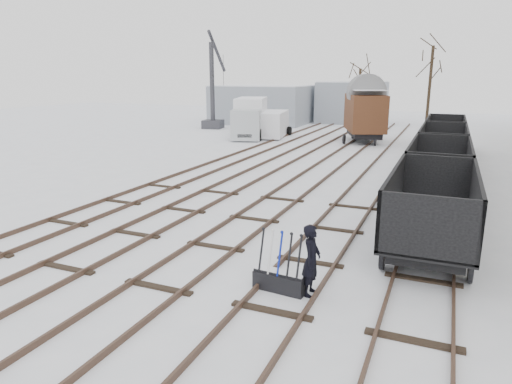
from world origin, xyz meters
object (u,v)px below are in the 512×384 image
ground_frame (280,280)px  freight_wagon_a (431,221)px  crane (214,103)px  lorry (250,117)px  panel_van (272,124)px  worker (311,260)px  box_van_wagon (365,112)px

ground_frame → freight_wagon_a: 5.32m
ground_frame → crane: crane is taller
freight_wagon_a → crane: size_ratio=0.64×
lorry → panel_van: bearing=2.9°
lorry → panel_van: size_ratio=1.44×
worker → panel_van: (-11.25, 26.75, 0.26)m
lorry → freight_wagon_a: bearing=-71.5°
ground_frame → box_van_wagon: size_ratio=0.25×
crane → panel_van: bearing=-38.3°
freight_wagon_a → crane: bearing=128.8°
worker → panel_van: bearing=23.2°
ground_frame → lorry: size_ratio=0.20×
worker → lorry: (-13.06, 26.11, 0.81)m
ground_frame → crane: 36.00m
freight_wagon_a → lorry: bearing=125.2°
worker → lorry: lorry is taller
ground_frame → box_van_wagon: 27.12m
freight_wagon_a → box_van_wagon: size_ratio=0.99×
box_van_wagon → crane: 16.04m
worker → freight_wagon_a: freight_wagon_a is taller
lorry → crane: size_ratio=0.81×
freight_wagon_a → panel_van: freight_wagon_a is taller
worker → freight_wagon_a: 4.78m
ground_frame → panel_van: (-10.50, 26.85, 0.85)m
crane → worker: bearing=-69.0°
ground_frame → worker: size_ratio=0.85×
ground_frame → freight_wagon_a: (3.20, 4.20, 0.64)m
box_van_wagon → panel_van: (-7.73, -0.04, -1.25)m
ground_frame → panel_van: bearing=117.0°
ground_frame → crane: size_ratio=0.16×
freight_wagon_a → crane: crane is taller
crane → ground_frame: bearing=-70.1°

